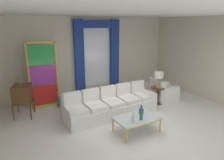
% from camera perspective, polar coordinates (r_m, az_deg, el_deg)
% --- Properties ---
extents(ground_plane, '(16.00, 16.00, 0.00)m').
position_cam_1_polar(ground_plane, '(6.08, 4.75, -11.52)').
color(ground_plane, white).
extents(wall_rear, '(8.00, 0.12, 3.00)m').
position_cam_1_polar(wall_rear, '(8.23, -7.04, 6.60)').
color(wall_rear, beige).
rests_on(wall_rear, ground).
extents(wall_right, '(0.12, 7.00, 3.00)m').
position_cam_1_polar(wall_right, '(8.51, 23.62, 5.73)').
color(wall_right, beige).
rests_on(wall_right, ground).
extents(ceiling_slab, '(8.00, 7.60, 0.04)m').
position_cam_1_polar(ceiling_slab, '(6.10, 1.01, 17.98)').
color(ceiling_slab, white).
extents(curtained_window, '(2.00, 0.17, 2.70)m').
position_cam_1_polar(curtained_window, '(8.20, -4.02, 8.35)').
color(curtained_window, white).
rests_on(curtained_window, ground).
extents(couch_white_long, '(2.94, 0.98, 0.86)m').
position_cam_1_polar(couch_white_long, '(6.45, -0.54, -6.84)').
color(couch_white_long, white).
rests_on(couch_white_long, ground).
extents(coffee_table, '(1.13, 0.72, 0.41)m').
position_cam_1_polar(coffee_table, '(5.44, 6.87, -10.61)').
color(coffee_table, silver).
rests_on(coffee_table, ground).
extents(bottle_blue_decanter, '(0.08, 0.08, 0.32)m').
position_cam_1_polar(bottle_blue_decanter, '(5.26, 8.09, -9.58)').
color(bottle_blue_decanter, '#196B3D').
rests_on(bottle_blue_decanter, coffee_table).
extents(bottle_crystal_tall, '(0.12, 0.12, 0.24)m').
position_cam_1_polar(bottle_crystal_tall, '(5.62, 8.13, -8.42)').
color(bottle_crystal_tall, navy).
rests_on(bottle_crystal_tall, coffee_table).
extents(bottle_amber_squat, '(0.08, 0.08, 0.31)m').
position_cam_1_polar(bottle_amber_squat, '(5.10, 5.91, -10.43)').
color(bottle_amber_squat, silver).
rests_on(bottle_amber_squat, coffee_table).
extents(vintage_tv, '(0.67, 0.72, 1.35)m').
position_cam_1_polar(vintage_tv, '(6.68, -23.61, -3.52)').
color(vintage_tv, brown).
rests_on(vintage_tv, ground).
extents(armchair_white, '(0.93, 0.92, 0.80)m').
position_cam_1_polar(armchair_white, '(7.85, 13.92, -3.31)').
color(armchair_white, white).
rests_on(armchair_white, ground).
extents(stained_glass_divider, '(0.95, 0.05, 2.20)m').
position_cam_1_polar(stained_glass_divider, '(7.11, -18.43, 0.86)').
color(stained_glass_divider, gold).
rests_on(stained_glass_divider, ground).
extents(peacock_figurine, '(0.44, 0.60, 0.50)m').
position_cam_1_polar(peacock_figurine, '(7.10, -13.02, -5.87)').
color(peacock_figurine, beige).
rests_on(peacock_figurine, ground).
extents(round_side_table, '(0.48, 0.48, 0.59)m').
position_cam_1_polar(round_side_table, '(7.41, 12.53, -3.79)').
color(round_side_table, brown).
rests_on(round_side_table, ground).
extents(table_lamp_brass, '(0.32, 0.32, 0.57)m').
position_cam_1_polar(table_lamp_brass, '(7.22, 12.84, 1.26)').
color(table_lamp_brass, '#B29338').
rests_on(table_lamp_brass, round_side_table).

